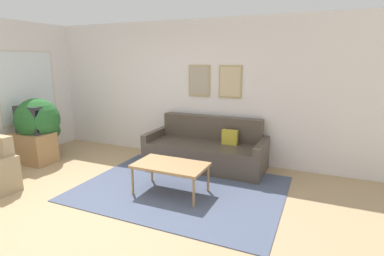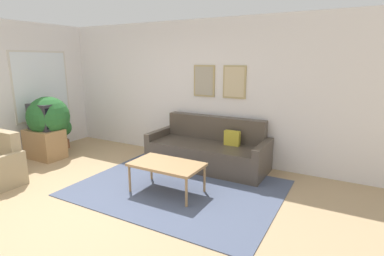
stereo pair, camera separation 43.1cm
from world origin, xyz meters
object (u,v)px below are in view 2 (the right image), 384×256
at_px(couch, 209,150).
at_px(coffee_table, 167,166).
at_px(potted_plant_tall, 49,118).
at_px(tv, 42,117).

bearing_deg(couch, coffee_table, -92.23).
bearing_deg(potted_plant_tall, couch, 18.04).
relative_size(couch, coffee_table, 2.07).
xyz_separation_m(tv, potted_plant_tall, (-0.01, 0.14, -0.05)).
relative_size(coffee_table, tv, 1.84).
height_order(tv, potted_plant_tall, potted_plant_tall).
distance_m(coffee_table, tv, 3.08).
height_order(couch, potted_plant_tall, potted_plant_tall).
distance_m(coffee_table, potted_plant_tall, 3.09).
distance_m(couch, coffee_table, 1.32).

